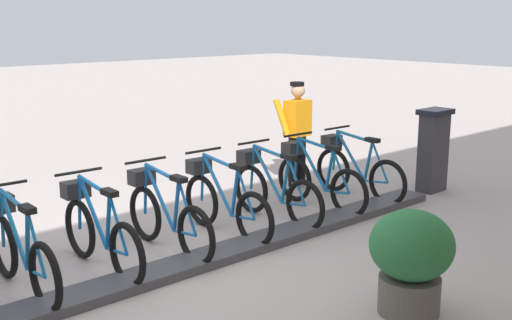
{
  "coord_description": "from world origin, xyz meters",
  "views": [
    {
      "loc": [
        -5.29,
        3.68,
        2.64
      ],
      "look_at": [
        0.5,
        -1.51,
        0.9
      ],
      "focal_mm": 44.93,
      "sensor_mm": 36.0,
      "label": 1
    }
  ],
  "objects_px": {
    "bike_docked_1": "(317,178)",
    "worker_near_rack": "(297,130)",
    "payment_kiosk": "(433,149)",
    "planter_bush": "(411,257)",
    "bike_docked_5": "(98,231)",
    "bike_docked_6": "(19,250)",
    "bike_docked_4": "(165,215)",
    "bike_docked_0": "(356,169)",
    "bike_docked_2": "(273,189)",
    "bike_docked_3": "(223,201)"
  },
  "relations": [
    {
      "from": "payment_kiosk",
      "to": "worker_near_rack",
      "type": "xyz_separation_m",
      "value": [
        1.6,
        1.35,
        0.24
      ]
    },
    {
      "from": "payment_kiosk",
      "to": "bike_docked_6",
      "type": "bearing_deg",
      "value": 84.76
    },
    {
      "from": "payment_kiosk",
      "to": "bike_docked_4",
      "type": "bearing_deg",
      "value": 82.82
    },
    {
      "from": "bike_docked_1",
      "to": "bike_docked_5",
      "type": "height_order",
      "value": "same"
    },
    {
      "from": "bike_docked_1",
      "to": "bike_docked_2",
      "type": "bearing_deg",
      "value": 90.0
    },
    {
      "from": "bike_docked_4",
      "to": "worker_near_rack",
      "type": "bearing_deg",
      "value": -72.08
    },
    {
      "from": "payment_kiosk",
      "to": "bike_docked_0",
      "type": "height_order",
      "value": "payment_kiosk"
    },
    {
      "from": "bike_docked_1",
      "to": "bike_docked_5",
      "type": "distance_m",
      "value": 3.39
    },
    {
      "from": "bike_docked_3",
      "to": "bike_docked_5",
      "type": "bearing_deg",
      "value": 90.0
    },
    {
      "from": "worker_near_rack",
      "to": "planter_bush",
      "type": "bearing_deg",
      "value": 147.54
    },
    {
      "from": "bike_docked_5",
      "to": "bike_docked_4",
      "type": "bearing_deg",
      "value": -90.0
    },
    {
      "from": "bike_docked_1",
      "to": "bike_docked_2",
      "type": "distance_m",
      "value": 0.85
    },
    {
      "from": "bike_docked_3",
      "to": "bike_docked_4",
      "type": "bearing_deg",
      "value": 90.0
    },
    {
      "from": "payment_kiosk",
      "to": "planter_bush",
      "type": "distance_m",
      "value": 4.42
    },
    {
      "from": "bike_docked_1",
      "to": "worker_near_rack",
      "type": "xyz_separation_m",
      "value": [
        1.03,
        -0.64,
        0.48
      ]
    },
    {
      "from": "bike_docked_3",
      "to": "bike_docked_5",
      "type": "height_order",
      "value": "same"
    },
    {
      "from": "bike_docked_0",
      "to": "bike_docked_6",
      "type": "bearing_deg",
      "value": 90.0
    },
    {
      "from": "payment_kiosk",
      "to": "bike_docked_1",
      "type": "relative_size",
      "value": 0.74
    },
    {
      "from": "bike_docked_0",
      "to": "worker_near_rack",
      "type": "distance_m",
      "value": 1.16
    },
    {
      "from": "bike_docked_2",
      "to": "bike_docked_3",
      "type": "relative_size",
      "value": 1.0
    },
    {
      "from": "payment_kiosk",
      "to": "bike_docked_5",
      "type": "bearing_deg",
      "value": 83.94
    },
    {
      "from": "worker_near_rack",
      "to": "payment_kiosk",
      "type": "bearing_deg",
      "value": -139.85
    },
    {
      "from": "bike_docked_1",
      "to": "bike_docked_4",
      "type": "xyz_separation_m",
      "value": [
        0.0,
        2.55,
        0.0
      ]
    },
    {
      "from": "bike_docked_6",
      "to": "bike_docked_5",
      "type": "bearing_deg",
      "value": -90.0
    },
    {
      "from": "bike_docked_2",
      "to": "bike_docked_6",
      "type": "relative_size",
      "value": 1.0
    },
    {
      "from": "payment_kiosk",
      "to": "bike_docked_5",
      "type": "distance_m",
      "value": 5.42
    },
    {
      "from": "bike_docked_3",
      "to": "worker_near_rack",
      "type": "bearing_deg",
      "value": -66.2
    },
    {
      "from": "bike_docked_0",
      "to": "bike_docked_5",
      "type": "xyz_separation_m",
      "value": [
        0.0,
        4.24,
        0.0
      ]
    },
    {
      "from": "bike_docked_0",
      "to": "bike_docked_2",
      "type": "distance_m",
      "value": 1.7
    },
    {
      "from": "bike_docked_2",
      "to": "bike_docked_4",
      "type": "distance_m",
      "value": 1.7
    },
    {
      "from": "bike_docked_1",
      "to": "payment_kiosk",
      "type": "bearing_deg",
      "value": -106.03
    },
    {
      "from": "bike_docked_1",
      "to": "bike_docked_3",
      "type": "height_order",
      "value": "same"
    },
    {
      "from": "bike_docked_1",
      "to": "worker_near_rack",
      "type": "distance_m",
      "value": 1.3
    },
    {
      "from": "payment_kiosk",
      "to": "bike_docked_3",
      "type": "xyz_separation_m",
      "value": [
        0.57,
        3.69,
        -0.24
      ]
    },
    {
      "from": "payment_kiosk",
      "to": "bike_docked_1",
      "type": "xyz_separation_m",
      "value": [
        0.57,
        1.99,
        -0.24
      ]
    },
    {
      "from": "bike_docked_4",
      "to": "worker_near_rack",
      "type": "height_order",
      "value": "worker_near_rack"
    },
    {
      "from": "bike_docked_4",
      "to": "planter_bush",
      "type": "bearing_deg",
      "value": -165.35
    },
    {
      "from": "payment_kiosk",
      "to": "bike_docked_3",
      "type": "height_order",
      "value": "payment_kiosk"
    },
    {
      "from": "bike_docked_4",
      "to": "bike_docked_6",
      "type": "bearing_deg",
      "value": 90.0
    },
    {
      "from": "bike_docked_4",
      "to": "bike_docked_0",
      "type": "bearing_deg",
      "value": -90.0
    },
    {
      "from": "bike_docked_3",
      "to": "bike_docked_4",
      "type": "height_order",
      "value": "same"
    },
    {
      "from": "bike_docked_2",
      "to": "bike_docked_5",
      "type": "bearing_deg",
      "value": 90.0
    },
    {
      "from": "bike_docked_6",
      "to": "payment_kiosk",
      "type": "bearing_deg",
      "value": -95.24
    },
    {
      "from": "bike_docked_5",
      "to": "bike_docked_3",
      "type": "bearing_deg",
      "value": -90.0
    },
    {
      "from": "bike_docked_1",
      "to": "bike_docked_3",
      "type": "relative_size",
      "value": 1.0
    },
    {
      "from": "bike_docked_0",
      "to": "planter_bush",
      "type": "xyz_separation_m",
      "value": [
        -2.82,
        2.66,
        0.11
      ]
    },
    {
      "from": "worker_near_rack",
      "to": "planter_bush",
      "type": "height_order",
      "value": "worker_near_rack"
    },
    {
      "from": "planter_bush",
      "to": "bike_docked_2",
      "type": "bearing_deg",
      "value": -18.82
    },
    {
      "from": "bike_docked_1",
      "to": "bike_docked_2",
      "type": "xyz_separation_m",
      "value": [
        0.0,
        0.85,
        0.0
      ]
    },
    {
      "from": "bike_docked_0",
      "to": "bike_docked_3",
      "type": "height_order",
      "value": "same"
    }
  ]
}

